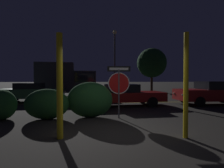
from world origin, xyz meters
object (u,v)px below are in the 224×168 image
Objects in this scene: passing_car_1 at (32,92)px; yellow_pole_right at (186,85)px; hedge_bush_1 at (47,104)px; stop_sign at (119,82)px; tree_0 at (152,63)px; hedge_bush_0 at (1,105)px; hedge_bush_2 at (90,100)px; delivery_truck at (66,79)px; street_lamp at (115,54)px; yellow_pole_left at (60,86)px; passing_car_3 at (212,93)px; passing_car_2 at (123,95)px.

yellow_pole_right is at bearing 33.90° from passing_car_1.
hedge_bush_1 is 0.37× the size of passing_car_1.
hedge_bush_1 is at bearing -178.20° from stop_sign.
tree_0 reaches higher than hedge_bush_1.
passing_car_1 is at bearing 98.23° from hedge_bush_0.
hedge_bush_0 is 0.21× the size of tree_0.
hedge_bush_2 is 0.34× the size of delivery_truck.
street_lamp is at bearing 91.97° from yellow_pole_right.
hedge_bush_0 is 5.96m from passing_car_1.
passing_car_1 is (-4.32, 5.78, -0.04)m from hedge_bush_2.
tree_0 is (5.18, 17.98, 2.39)m from yellow_pole_right.
hedge_bush_2 is (0.76, 2.60, -0.67)m from yellow_pole_left.
yellow_pole_right is at bearing -88.03° from street_lamp.
hedge_bush_0 is at bearing 106.61° from passing_car_3.
hedge_bush_1 is 10.00m from passing_car_3.
tree_0 is (5.61, 5.44, -0.26)m from street_lamp.
street_lamp is (-0.43, 12.54, 2.65)m from yellow_pole_right.
passing_car_3 reaches higher than passing_car_1.
hedge_bush_0 is 1.76m from hedge_bush_1.
yellow_pole_right is 2.40× the size of hedge_bush_0.
delivery_truck is (-1.70, 12.43, 0.25)m from yellow_pole_left.
passing_car_2 is (5.43, 3.32, 0.07)m from hedge_bush_0.
yellow_pole_right is 12.83m from street_lamp.
hedge_bush_2 is (-2.64, 2.89, -0.69)m from yellow_pole_right.
delivery_truck is (-4.42, 6.63, 0.99)m from passing_car_2.
yellow_pole_right is at bearing 3.73° from passing_car_2.
yellow_pole_right is 0.44× the size of street_lamp.
hedge_bush_1 is at bearing -173.97° from hedge_bush_2.
delivery_truck is at bearing 84.21° from hedge_bush_0.
passing_car_2 is at bearing 31.45° from hedge_bush_0.
yellow_pole_left is 19.80m from tree_0.
passing_car_1 is at bearing -142.50° from tree_0.
delivery_truck is (-3.64, 10.09, 0.18)m from stop_sign.
delivery_truck is 5.26m from street_lamp.
stop_sign is at bearing -12.64° from hedge_bush_2.
stop_sign reaches higher than hedge_bush_0.
yellow_pole_left is at bearing -115.86° from tree_0.
stop_sign is at bearing -95.92° from street_lamp.
yellow_pole_right is 1.63× the size of hedge_bush_1.
yellow_pole_left is at bearing -68.39° from hedge_bush_1.
yellow_pole_left reaches higher than passing_car_1.
passing_car_3 is at bearing 51.99° from delivery_truck.
yellow_pole_right is at bearing -4.96° from yellow_pole_left.
stop_sign is at bearing 15.35° from delivery_truck.
passing_car_1 is at bearing -114.99° from passing_car_2.
hedge_bush_0 is at bearing -126.57° from tree_0.
delivery_truck is 0.87× the size of street_lamp.
passing_car_3 is 12.27m from delivery_truck.
hedge_bush_1 is (1.75, -0.06, 0.01)m from hedge_bush_0.
stop_sign is 16.89m from tree_0.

